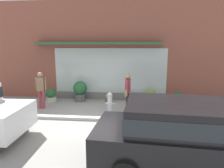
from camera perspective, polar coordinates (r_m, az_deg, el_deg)
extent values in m
plane|color=gray|center=(8.34, -7.26, -9.41)|extent=(60.00, 60.00, 0.00)
cube|color=#B2B2AD|center=(8.14, -7.59, -9.50)|extent=(14.00, 0.24, 0.12)
cube|color=brown|center=(10.97, -3.75, 9.24)|extent=(14.00, 0.36, 5.14)
cube|color=#ADBCB7|center=(10.77, -0.62, 3.50)|extent=(5.89, 0.03, 2.43)
cube|color=#2D5138|center=(10.62, -4.10, 11.29)|extent=(6.49, 0.56, 0.12)
cube|color=#605E59|center=(11.08, -3.79, -3.23)|extent=(6.29, 0.20, 0.36)
cylinder|color=#B2B2B7|center=(8.83, -0.57, -7.96)|extent=(0.31, 0.31, 0.06)
cylinder|color=#B2B2B7|center=(8.71, -0.58, -5.65)|extent=(0.20, 0.20, 0.68)
sphere|color=#B2B2B7|center=(8.61, -0.58, -3.08)|extent=(0.22, 0.22, 0.22)
cylinder|color=#B2B2B7|center=(8.72, -1.51, -5.40)|extent=(0.10, 0.09, 0.09)
cylinder|color=#B2B2B7|center=(8.69, 0.36, -5.46)|extent=(0.10, 0.09, 0.09)
cylinder|color=#B2B2B7|center=(8.57, -0.69, -5.70)|extent=(0.09, 0.10, 0.09)
cylinder|color=#232328|center=(9.14, 4.30, -4.90)|extent=(0.12, 0.12, 0.80)
cylinder|color=#232328|center=(9.29, 4.48, -4.64)|extent=(0.12, 0.12, 0.80)
cube|color=#8E333D|center=(9.05, 4.45, -0.49)|extent=(0.25, 0.33, 0.60)
sphere|color=#A37556|center=(8.97, 4.49, 2.10)|extent=(0.22, 0.22, 0.22)
cylinder|color=#8E333D|center=(8.85, 4.21, -0.64)|extent=(0.08, 0.08, 0.57)
cylinder|color=#8E333D|center=(9.24, 4.69, -0.16)|extent=(0.08, 0.08, 0.57)
cube|color=#846647|center=(8.83, 3.95, -2.44)|extent=(0.14, 0.25, 0.28)
cylinder|color=#8E333D|center=(9.94, -19.49, -4.11)|extent=(0.12, 0.12, 0.83)
cylinder|color=#8E333D|center=(9.89, -18.60, -4.13)|extent=(0.12, 0.12, 0.83)
cube|color=brown|center=(9.76, -19.31, 0.00)|extent=(0.33, 0.24, 0.62)
sphere|color=#A37556|center=(9.69, -19.47, 2.49)|extent=(0.22, 0.22, 0.22)
cylinder|color=brown|center=(9.82, -20.45, 0.08)|extent=(0.08, 0.08, 0.59)
cylinder|color=brown|center=(9.70, -18.17, 0.10)|extent=(0.08, 0.08, 0.59)
cylinder|color=black|center=(7.88, -25.14, -9.19)|extent=(0.64, 0.19, 0.63)
cube|color=black|center=(5.26, 20.23, -15.08)|extent=(4.45, 2.16, 0.68)
cube|color=black|center=(4.98, 18.24, -8.60)|extent=(2.50, 1.88, 0.65)
cube|color=#1E2328|center=(4.98, 18.24, -8.60)|extent=(2.54, 1.90, 0.36)
cylinder|color=black|center=(6.19, 5.69, -13.84)|extent=(0.61, 0.22, 0.60)
cylinder|color=#4C4C51|center=(10.41, 10.64, -4.49)|extent=(0.43, 0.43, 0.31)
sphere|color=olive|center=(10.33, 10.71, -2.71)|extent=(0.51, 0.51, 0.51)
sphere|color=white|center=(10.40, 11.40, -2.04)|extent=(0.11, 0.11, 0.11)
sphere|color=white|center=(10.29, 10.21, -1.89)|extent=(0.10, 0.10, 0.10)
cylinder|color=#4C4C51|center=(10.44, 17.94, -4.71)|extent=(0.35, 0.35, 0.34)
sphere|color=#23562D|center=(10.36, 18.04, -2.93)|extent=(0.39, 0.39, 0.39)
cylinder|color=#4C4C51|center=(10.73, -8.86, -3.73)|extent=(0.51, 0.51, 0.39)
sphere|color=#23562D|center=(10.62, -8.94, -1.13)|extent=(0.72, 0.72, 0.72)
cylinder|color=#B7B2A3|center=(11.03, -16.60, -4.07)|extent=(0.50, 0.50, 0.24)
sphere|color=#23562D|center=(10.96, -16.68, -2.60)|extent=(0.49, 0.49, 0.49)
sphere|color=#E5C64C|center=(10.95, -17.56, -2.22)|extent=(0.12, 0.12, 0.12)
sphere|color=#B266B7|center=(10.86, -15.96, -2.23)|extent=(0.11, 0.11, 0.11)
sphere|color=#E5C64C|center=(10.84, -16.93, -2.37)|extent=(0.10, 0.10, 0.10)
cylinder|color=#4C4C51|center=(10.34, -1.01, -4.63)|extent=(0.32, 0.32, 0.23)
sphere|color=olive|center=(10.28, -1.01, -3.45)|extent=(0.30, 0.30, 0.30)
sphere|color=white|center=(10.29, -0.79, -3.08)|extent=(0.09, 0.09, 0.09)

